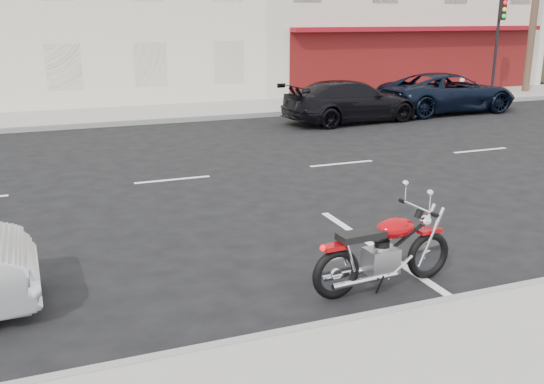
% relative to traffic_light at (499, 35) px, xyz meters
% --- Properties ---
extents(ground, '(120.00, 120.00, 0.00)m').
position_rel_traffic_light_xyz_m(ground, '(-13.50, -8.33, -2.56)').
color(ground, black).
rests_on(ground, ground).
extents(sidewalk_far, '(80.00, 3.40, 0.15)m').
position_rel_traffic_light_xyz_m(sidewalk_far, '(-18.50, 0.37, -2.48)').
color(sidewalk_far, gray).
rests_on(sidewalk_far, ground).
extents(curb_far, '(80.00, 0.12, 0.16)m').
position_rel_traffic_light_xyz_m(curb_far, '(-18.50, -1.33, -2.48)').
color(curb_far, gray).
rests_on(curb_far, ground).
extents(traffic_light, '(0.26, 0.30, 3.80)m').
position_rel_traffic_light_xyz_m(traffic_light, '(0.00, 0.00, 0.00)').
color(traffic_light, black).
rests_on(traffic_light, sidewalk_far).
extents(fire_hydrant, '(0.20, 0.20, 0.72)m').
position_rel_traffic_light_xyz_m(fire_hydrant, '(-1.50, 0.17, -2.03)').
color(fire_hydrant, beige).
rests_on(fire_hydrant, sidewalk_far).
extents(motorcycle, '(2.04, 0.67, 1.02)m').
position_rel_traffic_light_xyz_m(motorcycle, '(-13.42, -14.46, -2.09)').
color(motorcycle, black).
rests_on(motorcycle, ground).
extents(suv_far, '(5.04, 2.43, 1.39)m').
position_rel_traffic_light_xyz_m(suv_far, '(-4.31, -2.64, -1.86)').
color(suv_far, black).
rests_on(suv_far, ground).
extents(car_far, '(4.79, 2.34, 1.34)m').
position_rel_traffic_light_xyz_m(car_far, '(-8.54, -3.30, -1.89)').
color(car_far, black).
rests_on(car_far, ground).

